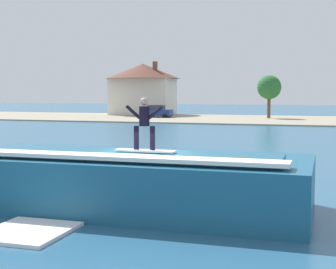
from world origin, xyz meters
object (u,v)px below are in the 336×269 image
at_px(house_with_chimney, 143,84).
at_px(tree_tall_bare, 269,88).
at_px(wave_crest, 135,181).
at_px(surfer, 144,121).
at_px(surfboard, 145,151).
at_px(car_near_shore, 158,112).

height_order(house_with_chimney, tree_tall_bare, house_with_chimney).
bearing_deg(wave_crest, surfer, -41.31).
xyz_separation_m(house_with_chimney, tree_tall_bare, (19.97, -5.09, -0.58)).
xyz_separation_m(surfboard, house_with_chimney, (-22.11, 60.19, 2.90)).
xyz_separation_m(wave_crest, surfer, (0.46, -0.40, 1.97)).
distance_m(surfboard, tree_tall_bare, 55.20).
bearing_deg(surfer, car_near_shore, 108.01).
bearing_deg(car_near_shore, house_with_chimney, 123.50).
height_order(wave_crest, car_near_shore, wave_crest).
distance_m(wave_crest, surfboard, 1.23).
distance_m(wave_crest, tree_tall_bare, 54.81).
bearing_deg(wave_crest, car_near_shore, 107.69).
height_order(car_near_shore, house_with_chimney, house_with_chimney).
bearing_deg(car_near_shore, tree_tall_bare, 8.90).
bearing_deg(tree_tall_bare, car_near_shore, -171.10).
bearing_deg(house_with_chimney, tree_tall_bare, -14.29).
bearing_deg(surfer, wave_crest, 138.69).
distance_m(car_near_shore, tree_tall_bare, 15.58).
relative_size(surfboard, car_near_shore, 0.50).
height_order(wave_crest, surfer, surfer).
bearing_deg(wave_crest, house_with_chimney, 109.88).
height_order(surfboard, surfer, surfer).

